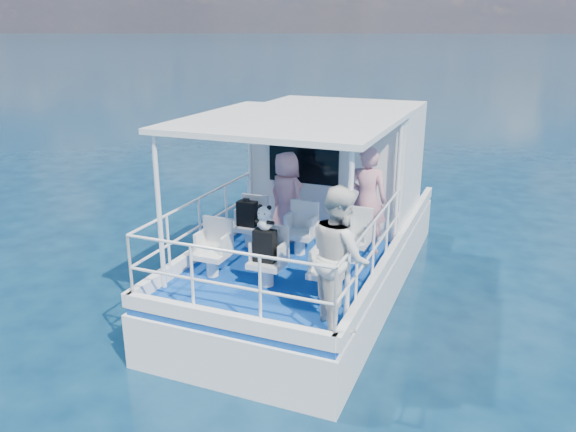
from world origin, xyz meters
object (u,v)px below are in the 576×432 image
at_px(passenger_port_fwd, 286,196).
at_px(passenger_stbd_aft, 339,256).
at_px(panda, 265,218).
at_px(backpack_center, 265,246).

distance_m(passenger_port_fwd, passenger_stbd_aft, 3.04).
height_order(passenger_port_fwd, passenger_stbd_aft, passenger_stbd_aft).
xyz_separation_m(passenger_stbd_aft, panda, (-1.28, 0.63, 0.14)).
distance_m(passenger_stbd_aft, panda, 1.43).
xyz_separation_m(passenger_stbd_aft, backpack_center, (-1.27, 0.61, -0.27)).
bearing_deg(panda, passenger_stbd_aft, -26.24).
distance_m(passenger_port_fwd, backpack_center, 1.95).
bearing_deg(passenger_port_fwd, panda, 127.86).
xyz_separation_m(passenger_port_fwd, panda, (0.44, -1.87, 0.25)).
bearing_deg(backpack_center, passenger_stbd_aft, -25.60).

